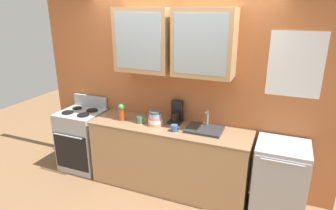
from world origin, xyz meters
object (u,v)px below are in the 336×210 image
Objects in this scene: cup_near_bowls at (140,120)px; dishwasher at (279,180)px; coffee_maker at (176,114)px; sink_faucet at (204,129)px; vase at (122,111)px; stove_range at (83,139)px; cup_near_sink at (174,128)px; bowl_stack at (155,119)px.

dishwasher is (1.80, 0.03, -0.50)m from cup_near_bowls.
cup_near_bowls is 0.42× the size of coffee_maker.
sink_faucet is 1.15m from vase.
stove_range is 8.95× the size of cup_near_sink.
sink_faucet is 1.56× the size of coffee_maker.
cup_near_sink is 1.01× the size of cup_near_bowls.
bowl_stack is at bearing 1.56° from vase.
bowl_stack is (1.23, -0.02, 0.53)m from stove_range.
stove_range is 1.62m from cup_near_sink.
cup_near_sink is 0.13× the size of dishwasher.
sink_faucet is 0.46m from coffee_maker.
dishwasher is 1.49m from coffee_maker.
vase is 0.74m from coffee_maker.
bowl_stack is 0.30m from coffee_maker.
bowl_stack is at bearing -173.89° from sink_faucet.
coffee_maker reaches higher than sink_faucet.
vase is 0.82× the size of coffee_maker.
cup_near_bowls is 0.13× the size of dishwasher.
cup_near_bowls is at bearing -174.21° from sink_faucet.
cup_near_bowls reaches higher than cup_near_sink.
sink_faucet is 0.38m from cup_near_sink.
vase is (-1.14, -0.08, 0.10)m from sink_faucet.
sink_faucet is at bearing 5.79° from cup_near_bowls.
cup_near_sink is at bearing -8.09° from cup_near_bowls.
cup_near_sink is at bearing -4.19° from stove_range.
sink_faucet is at bearing -17.68° from coffee_maker.
stove_range is 5.47× the size of bowl_stack.
dishwasher is (1.28, 0.11, -0.50)m from cup_near_sink.
stove_range is 2.41× the size of sink_faucet.
stove_range is at bearing 175.81° from cup_near_sink.
stove_range is at bearing 177.81° from cup_near_bowls.
cup_near_sink is at bearing -16.86° from bowl_stack.
cup_near_bowls is (-0.52, 0.07, 0.01)m from cup_near_sink.
sink_faucet is 1.05m from dishwasher.
vase reaches higher than cup_near_bowls.
coffee_maker reaches higher than stove_range.
vase is 1.98× the size of cup_near_bowls.
bowl_stack is (-0.65, -0.07, 0.07)m from sink_faucet.
sink_faucet is 3.71× the size of cup_near_sink.
cup_near_sink is (0.30, -0.09, -0.05)m from bowl_stack.
coffee_maker is (0.71, 0.22, -0.02)m from vase.
coffee_maker reaches higher than bowl_stack.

